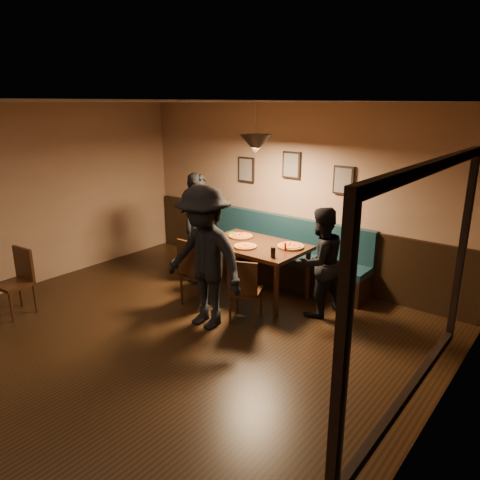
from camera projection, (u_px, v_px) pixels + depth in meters
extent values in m
plane|color=black|center=(120.00, 363.00, 5.10)|extent=(7.00, 7.00, 0.00)
plane|color=silver|center=(98.00, 102.00, 4.29)|extent=(7.00, 7.00, 0.00)
plane|color=#8C704F|center=(292.00, 193.00, 7.32)|extent=(6.00, 0.00, 6.00)
plane|color=#8C704F|center=(398.00, 330.00, 2.91)|extent=(0.00, 7.00, 7.00)
cube|color=black|center=(289.00, 247.00, 7.56)|extent=(5.88, 0.06, 1.00)
cube|color=black|center=(419.00, 290.00, 3.28)|extent=(0.06, 2.56, 1.86)
plane|color=black|center=(415.00, 289.00, 3.30)|extent=(0.00, 2.40, 2.40)
cube|color=black|center=(246.00, 170.00, 7.75)|extent=(0.32, 0.04, 0.42)
cube|color=black|center=(292.00, 165.00, 7.17)|extent=(0.32, 0.04, 0.42)
cube|color=black|center=(343.00, 180.00, 6.68)|extent=(0.32, 0.04, 0.42)
cone|color=black|center=(256.00, 144.00, 6.26)|extent=(0.44, 0.44, 0.25)
cube|color=black|center=(255.00, 270.00, 6.79)|extent=(1.52, 0.99, 0.81)
imported|color=black|center=(200.00, 228.00, 7.25)|extent=(0.50, 0.69, 1.76)
imported|color=black|center=(320.00, 262.00, 6.08)|extent=(0.80, 0.89, 1.50)
imported|color=black|center=(204.00, 258.00, 5.72)|extent=(1.21, 0.71, 1.85)
cylinder|color=orange|center=(241.00, 236.00, 7.00)|extent=(0.40, 0.40, 0.04)
cylinder|color=orange|center=(245.00, 246.00, 6.51)|extent=(0.43, 0.43, 0.04)
cylinder|color=orange|center=(291.00, 246.00, 6.50)|extent=(0.47, 0.47, 0.04)
cylinder|color=black|center=(273.00, 252.00, 6.08)|extent=(0.08, 0.08, 0.14)
cylinder|color=#A10516|center=(285.00, 246.00, 6.34)|extent=(0.03, 0.03, 0.13)
cube|color=#1B6521|center=(234.00, 234.00, 7.19)|extent=(0.20, 0.20, 0.01)
cube|color=#1C6A2F|center=(216.00, 241.00, 6.82)|extent=(0.20, 0.20, 0.01)
cube|color=silver|center=(232.00, 250.00, 6.40)|extent=(0.17, 0.09, 0.00)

